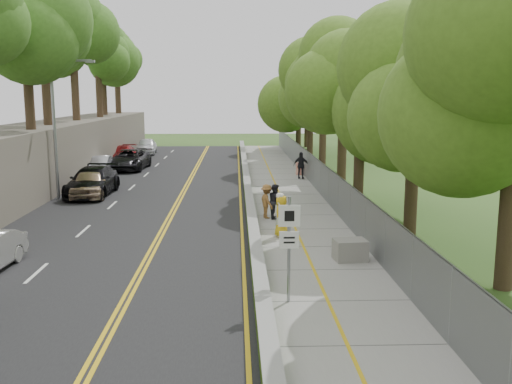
{
  "coord_description": "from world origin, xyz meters",
  "views": [
    {
      "loc": [
        -0.45,
        -18.72,
        5.98
      ],
      "look_at": [
        0.5,
        8.0,
        1.4
      ],
      "focal_mm": 40.0,
      "sensor_mm": 36.0,
      "label": 1
    }
  ],
  "objects": [
    {
      "name": "car_4",
      "position": [
        -9.0,
        14.63,
        0.84
      ],
      "size": [
        2.28,
        4.86,
        1.61
      ],
      "primitive_type": "imported",
      "rotation": [
        0.0,
        0.0,
        0.08
      ],
      "color": "tan",
      "rests_on": "road"
    },
    {
      "name": "streetlight",
      "position": [
        -10.46,
        14.0,
        4.64
      ],
      "size": [
        2.52,
        0.22,
        8.0
      ],
      "color": "gray",
      "rests_on": "ground"
    },
    {
      "name": "painter_0",
      "position": [
        1.45,
        4.67,
        0.93
      ],
      "size": [
        0.62,
        0.9,
        1.76
      ],
      "primitive_type": "imported",
      "rotation": [
        0.0,
        0.0,
        1.64
      ],
      "color": "gold",
      "rests_on": "sidewalk"
    },
    {
      "name": "concrete_block",
      "position": [
        3.67,
        1.12,
        0.43
      ],
      "size": [
        1.23,
        0.98,
        0.76
      ],
      "primitive_type": "cube",
      "rotation": [
        0.0,
        0.0,
        0.11
      ],
      "color": "slate",
      "rests_on": "sidewalk"
    },
    {
      "name": "car_8",
      "position": [
        -9.5,
        39.3,
        0.84
      ],
      "size": [
        2.17,
        4.79,
        1.6
      ],
      "primitive_type": "imported",
      "rotation": [
        0.0,
        0.0,
        0.06
      ],
      "color": "white",
      "rests_on": "road"
    },
    {
      "name": "person_far",
      "position": [
        4.2,
        21.41,
        1.0
      ],
      "size": [
        1.21,
        0.78,
        1.91
      ],
      "primitive_type": "imported",
      "rotation": [
        0.0,
        0.0,
        2.84
      ],
      "color": "black",
      "rests_on": "sidewalk"
    },
    {
      "name": "painter_3",
      "position": [
        1.04,
        8.37,
        0.88
      ],
      "size": [
        0.94,
        1.21,
        1.65
      ],
      "primitive_type": "imported",
      "rotation": [
        0.0,
        0.0,
        1.92
      ],
      "color": "#966230",
      "rests_on": "sidewalk"
    },
    {
      "name": "jersey_barrier",
      "position": [
        0.25,
        15.0,
        0.3
      ],
      "size": [
        0.42,
        66.0,
        0.6
      ],
      "primitive_type": "cube",
      "color": "#6DD010",
      "rests_on": "ground"
    },
    {
      "name": "chainlink_fence",
      "position": [
        4.65,
        15.0,
        1.0
      ],
      "size": [
        0.04,
        66.0,
        2.0
      ],
      "primitive_type": "cube",
      "color": "slate",
      "rests_on": "ground"
    },
    {
      "name": "sidewalk",
      "position": [
        2.55,
        15.0,
        0.03
      ],
      "size": [
        4.2,
        66.0,
        0.05
      ],
      "primitive_type": "cube",
      "color": "gray",
      "rests_on": "ground"
    },
    {
      "name": "ground",
      "position": [
        0.0,
        0.0,
        0.0
      ],
      "size": [
        140.0,
        140.0,
        0.0
      ],
      "primitive_type": "plane",
      "color": "#33511E",
      "rests_on": "ground"
    },
    {
      "name": "trees_embankment",
      "position": [
        -13.0,
        15.0,
        10.5
      ],
      "size": [
        6.4,
        66.0,
        13.0
      ],
      "primitive_type": null,
      "color": "#477F26",
      "rests_on": "rock_embankment"
    },
    {
      "name": "construction_barrel",
      "position": [
        4.3,
        23.42,
        0.5
      ],
      "size": [
        0.55,
        0.55,
        0.91
      ],
      "primitive_type": "cylinder",
      "color": "red",
      "rests_on": "sidewalk"
    },
    {
      "name": "painter_2",
      "position": [
        1.45,
        8.26,
        0.89
      ],
      "size": [
        0.64,
        0.82,
        1.68
      ],
      "primitive_type": "imported",
      "rotation": [
        0.0,
        0.0,
        1.58
      ],
      "color": "#222227",
      "rests_on": "sidewalk"
    },
    {
      "name": "signpost",
      "position": [
        1.05,
        -3.02,
        1.96
      ],
      "size": [
        0.62,
        0.09,
        3.1
      ],
      "color": "gray",
      "rests_on": "sidewalk"
    },
    {
      "name": "road",
      "position": [
        -5.4,
        15.0,
        0.02
      ],
      "size": [
        11.2,
        66.0,
        0.04
      ],
      "primitive_type": "cube",
      "color": "black",
      "rests_on": "ground"
    },
    {
      "name": "painter_1",
      "position": [
        1.45,
        4.69,
        0.99
      ],
      "size": [
        0.68,
        0.81,
        1.87
      ],
      "primitive_type": "imported",
      "rotation": [
        0.0,
        0.0,
        1.16
      ],
      "color": "white",
      "rests_on": "sidewalk"
    },
    {
      "name": "rock_embankment",
      "position": [
        -13.5,
        15.0,
        2.0
      ],
      "size": [
        5.0,
        66.0,
        4.0
      ],
      "primitive_type": "cube",
      "color": "#595147",
      "rests_on": "ground"
    },
    {
      "name": "car_6",
      "position": [
        -9.0,
        26.96,
        0.84
      ],
      "size": [
        2.94,
        5.88,
        1.6
      ],
      "primitive_type": "imported",
      "rotation": [
        0.0,
        0.0,
        -0.05
      ],
      "color": "black",
      "rests_on": "road"
    },
    {
      "name": "car_3",
      "position": [
        -9.0,
        15.18,
        0.87
      ],
      "size": [
        2.47,
        5.79,
        1.67
      ],
      "primitive_type": "imported",
      "rotation": [
        0.0,
        0.0,
        -0.02
      ],
      "color": "black",
      "rests_on": "road"
    },
    {
      "name": "car_5",
      "position": [
        -10.6,
        23.45,
        0.77
      ],
      "size": [
        1.83,
        4.51,
        1.46
      ],
      "primitive_type": "imported",
      "rotation": [
        0.0,
        0.0,
        0.07
      ],
      "color": "#AFAFB5",
      "rests_on": "road"
    },
    {
      "name": "car_7",
      "position": [
        -10.6,
        32.47,
        0.75
      ],
      "size": [
        2.01,
        4.91,
        1.42
      ],
      "primitive_type": "imported",
      "rotation": [
        0.0,
        0.0,
        -0.0
      ],
      "color": "maroon",
      "rests_on": "road"
    },
    {
      "name": "trees_fenceside",
      "position": [
        7.0,
        15.0,
        7.0
      ],
      "size": [
        7.0,
        66.0,
        14.0
      ],
      "primitive_type": null,
      "color": "#598626",
      "rests_on": "ground"
    }
  ]
}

